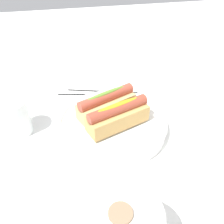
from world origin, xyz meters
TOP-DOWN VIEW (x-y plane):
  - ground_plane at (0.00, 0.00)m, footprint 2.40×2.40m
  - serving_bowl at (0.02, -0.00)m, footprint 0.27×0.27m
  - hotdog_front at (0.03, -0.03)m, footprint 0.16×0.10m
  - hotdog_back at (0.01, 0.03)m, footprint 0.16×0.10m
  - water_glass at (0.25, -0.04)m, footprint 0.07×0.07m
  - napkin_box at (-0.18, 0.09)m, footprint 0.12×0.07m
  - chopstick_near at (0.04, -0.17)m, footprint 0.22×0.05m
  - chopstick_far at (0.01, -0.18)m, footprint 0.21×0.07m

SIDE VIEW (x-z plane):
  - ground_plane at x=0.00m, z-range 0.00..0.00m
  - chopstick_near at x=0.04m, z-range 0.00..0.01m
  - chopstick_far at x=0.01m, z-range 0.00..0.01m
  - serving_bowl at x=0.02m, z-range 0.00..0.03m
  - water_glass at x=0.25m, z-range -0.01..0.08m
  - hotdog_front at x=0.03m, z-range 0.03..0.09m
  - hotdog_back at x=0.01m, z-range 0.03..0.09m
  - napkin_box at x=-0.18m, z-range 0.00..0.15m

